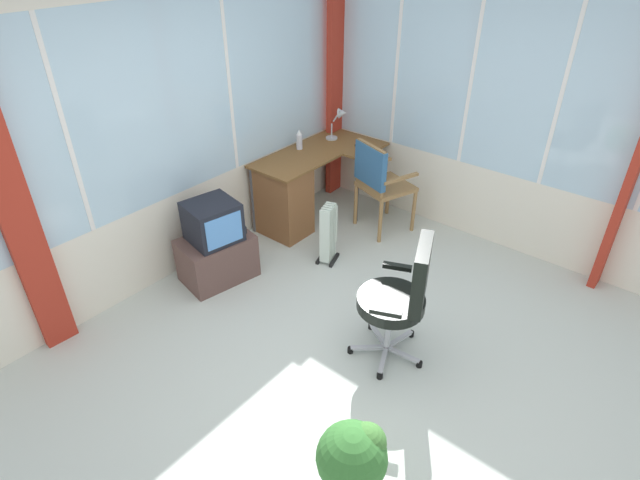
% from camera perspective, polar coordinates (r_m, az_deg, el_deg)
% --- Properties ---
extents(ground, '(5.61, 5.06, 0.06)m').
position_cam_1_polar(ground, '(3.98, 3.85, -14.12)').
color(ground, '#BAC1B9').
extents(north_window_panel, '(4.61, 0.07, 2.55)m').
position_cam_1_polar(north_window_panel, '(4.53, -17.41, 10.60)').
color(north_window_panel, silver).
rests_on(north_window_panel, ground).
extents(east_window_panel, '(0.07, 4.06, 2.55)m').
position_cam_1_polar(east_window_panel, '(5.09, 20.49, 12.52)').
color(east_window_panel, silver).
rests_on(east_window_panel, ground).
extents(curtain_north_left, '(0.24, 0.08, 2.45)m').
position_cam_1_polar(curtain_north_left, '(3.99, -31.36, 3.41)').
color(curtain_north_left, '#AA2E1F').
rests_on(curtain_north_left, ground).
extents(curtain_corner, '(0.24, 0.08, 2.45)m').
position_cam_1_polar(curtain_corner, '(5.88, 1.71, 16.50)').
color(curtain_corner, '#AA2E1F').
rests_on(curtain_corner, ground).
extents(curtain_east_far, '(0.24, 0.07, 2.45)m').
position_cam_1_polar(curtain_east_far, '(4.82, 32.29, 7.70)').
color(curtain_east_far, '#AA2E1F').
rests_on(curtain_east_far, ground).
extents(desk, '(1.44, 0.79, 0.77)m').
position_cam_1_polar(desk, '(5.30, -3.63, 5.12)').
color(desk, brown).
rests_on(desk, ground).
extents(desk_lamp, '(0.24, 0.20, 0.34)m').
position_cam_1_polar(desk_lamp, '(5.72, 2.25, 13.50)').
color(desk_lamp, '#B2B7BC').
rests_on(desk_lamp, desk).
extents(tv_remote, '(0.06, 0.15, 0.02)m').
position_cam_1_polar(tv_remote, '(5.55, 4.75, 10.51)').
color(tv_remote, black).
rests_on(tv_remote, desk).
extents(spray_bottle, '(0.06, 0.06, 0.22)m').
position_cam_1_polar(spray_bottle, '(5.46, -2.35, 11.24)').
color(spray_bottle, silver).
rests_on(spray_bottle, desk).
extents(wooden_armchair, '(0.62, 0.61, 1.00)m').
position_cam_1_polar(wooden_armchair, '(5.21, 6.44, 7.12)').
color(wooden_armchair, olive).
rests_on(wooden_armchair, ground).
extents(office_chair, '(0.63, 0.57, 1.02)m').
position_cam_1_polar(office_chair, '(3.68, 9.31, -5.97)').
color(office_chair, '#B7B7BF').
rests_on(office_chair, ground).
extents(tv_on_stand, '(0.71, 0.55, 0.79)m').
position_cam_1_polar(tv_on_stand, '(4.67, -11.65, -0.65)').
color(tv_on_stand, brown).
rests_on(tv_on_stand, ground).
extents(space_heater, '(0.29, 0.23, 0.60)m').
position_cam_1_polar(space_heater, '(4.86, 1.00, 0.90)').
color(space_heater, silver).
rests_on(space_heater, ground).
extents(potted_plant, '(0.41, 0.41, 0.50)m').
position_cam_1_polar(potted_plant, '(3.13, 3.80, -23.35)').
color(potted_plant, beige).
rests_on(potted_plant, ground).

